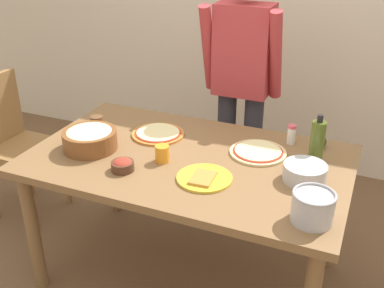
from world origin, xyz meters
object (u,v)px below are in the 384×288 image
object	(u,v)px
chair_wooden_left	(14,138)
popcorn_bowl	(90,138)
dining_table	(188,173)
olive_oil_bottle	(317,142)
salt_shaker	(291,134)
cup_orange	(162,154)
pizza_raw_on_board	(258,152)
cup_small_brown	(97,123)
small_sauce_bowl	(123,165)
avocado	(321,142)
steel_pot	(313,207)
person_cook	(242,80)
plate_with_slice	(204,178)
pizza_cooked_on_tray	(158,134)
mixing_bowl_steel	(305,173)

from	to	relation	value
chair_wooden_left	popcorn_bowl	world-z (taller)	chair_wooden_left
dining_table	olive_oil_bottle	size ratio (longest dim) A/B	6.25
popcorn_bowl	salt_shaker	bearing A→B (deg)	26.30
cup_orange	olive_oil_bottle	bearing A→B (deg)	21.76
chair_wooden_left	pizza_raw_on_board	bearing A→B (deg)	0.17
chair_wooden_left	cup_small_brown	world-z (taller)	chair_wooden_left
chair_wooden_left	olive_oil_bottle	bearing A→B (deg)	0.55
small_sauce_bowl	avocado	size ratio (longest dim) A/B	1.57
chair_wooden_left	steel_pot	size ratio (longest dim) A/B	5.48
person_cook	olive_oil_bottle	bearing A→B (deg)	-45.36
dining_table	popcorn_bowl	world-z (taller)	popcorn_bowl
plate_with_slice	pizza_cooked_on_tray	bearing A→B (deg)	139.97
pizza_cooked_on_tray	cup_orange	xyz separation A→B (m)	(0.16, -0.26, 0.03)
steel_pot	avocado	xyz separation A→B (m)	(-0.07, 0.67, -0.03)
steel_pot	cup_small_brown	size ratio (longest dim) A/B	2.04
dining_table	pizza_cooked_on_tray	xyz separation A→B (m)	(-0.26, 0.17, 0.10)
popcorn_bowl	chair_wooden_left	bearing A→B (deg)	160.93
pizza_raw_on_board	steel_pot	bearing A→B (deg)	-53.49
person_cook	small_sauce_bowl	distance (m)	1.05
small_sauce_bowl	steel_pot	world-z (taller)	steel_pot
pizza_raw_on_board	steel_pot	distance (m)	0.60
person_cook	pizza_raw_on_board	distance (m)	0.67
cup_orange	plate_with_slice	bearing A→B (deg)	-18.11
mixing_bowl_steel	person_cook	bearing A→B (deg)	125.67
chair_wooden_left	plate_with_slice	bearing A→B (deg)	-13.09
dining_table	small_sauce_bowl	size ratio (longest dim) A/B	14.55
person_cook	plate_with_slice	size ratio (longest dim) A/B	6.23
person_cook	avocado	distance (m)	0.70
person_cook	cup_small_brown	world-z (taller)	person_cook
avocado	dining_table	bearing A→B (deg)	-148.72
dining_table	mixing_bowl_steel	bearing A→B (deg)	-0.41
olive_oil_bottle	popcorn_bowl	bearing A→B (deg)	-164.78
dining_table	popcorn_bowl	bearing A→B (deg)	-167.40
cup_orange	person_cook	bearing A→B (deg)	80.90
chair_wooden_left	plate_with_slice	size ratio (longest dim) A/B	3.65
plate_with_slice	cup_orange	distance (m)	0.27
pizza_cooked_on_tray	olive_oil_bottle	world-z (taller)	olive_oil_bottle
person_cook	salt_shaker	size ratio (longest dim) A/B	15.28
small_sauce_bowl	avocado	world-z (taller)	avocado
popcorn_bowl	salt_shaker	size ratio (longest dim) A/B	2.64
dining_table	popcorn_bowl	xyz separation A→B (m)	(-0.51, -0.11, 0.15)
pizza_cooked_on_tray	mixing_bowl_steel	bearing A→B (deg)	-11.86
mixing_bowl_steel	cup_small_brown	size ratio (longest dim) A/B	2.35
olive_oil_bottle	cup_orange	size ratio (longest dim) A/B	3.01
salt_shaker	avocado	distance (m)	0.16
salt_shaker	cup_small_brown	bearing A→B (deg)	-166.00
steel_pot	cup_small_brown	distance (m)	1.33
cup_small_brown	avocado	world-z (taller)	cup_small_brown
mixing_bowl_steel	avocado	bearing A→B (deg)	87.45
mixing_bowl_steel	steel_pot	size ratio (longest dim) A/B	1.15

